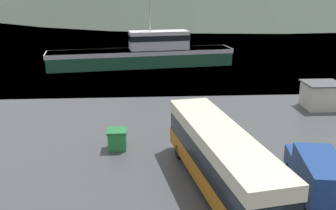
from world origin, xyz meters
TOP-DOWN VIEW (x-y plane):
  - water_surface at (0.00, 143.76)m, footprint 240.00×240.00m
  - tour_bus at (-0.12, 5.77)m, footprint 4.56×12.30m
  - delivery_van at (4.92, 4.84)m, footprint 2.94×6.29m
  - fishing_boat at (-4.06, 38.97)m, footprint 25.57×7.72m
  - storage_bin at (-6.00, 11.42)m, footprint 1.31×1.31m
  - dock_kiosk at (11.86, 19.38)m, footprint 3.25×2.99m

SIDE VIEW (x-z plane):
  - water_surface at x=0.00m, z-range 0.00..0.00m
  - storage_bin at x=-6.00m, z-range 0.01..1.38m
  - dock_kiosk at x=11.86m, z-range 0.01..2.36m
  - delivery_van at x=4.92m, z-range 0.07..2.40m
  - fishing_boat at x=-4.06m, z-range -2.88..6.47m
  - tour_bus at x=-0.12m, z-range 0.21..3.59m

